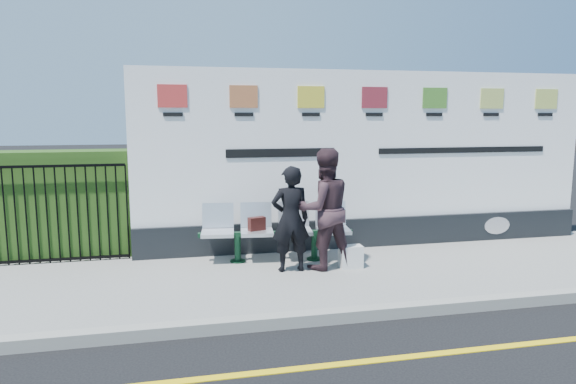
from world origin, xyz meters
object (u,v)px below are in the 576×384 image
object	(u,v)px
billboard	(371,171)
woman_right	(324,209)
woman_left	(290,219)
bench	(276,245)

from	to	relation	value
billboard	woman_right	bearing A→B (deg)	-135.84
billboard	woman_left	bearing A→B (deg)	-145.16
woman_left	bench	bearing A→B (deg)	-79.68
woman_right	woman_left	bearing A→B (deg)	-4.13
woman_left	woman_right	bearing A→B (deg)	-176.17
billboard	bench	size ratio (longest dim) A/B	3.48
billboard	woman_left	size ratio (longest dim) A/B	5.18
bench	woman_left	xyz separation A→B (m)	(0.10, -0.56, 0.53)
billboard	woman_right	world-z (taller)	billboard
woman_left	woman_right	xyz separation A→B (m)	(0.51, 0.04, 0.12)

